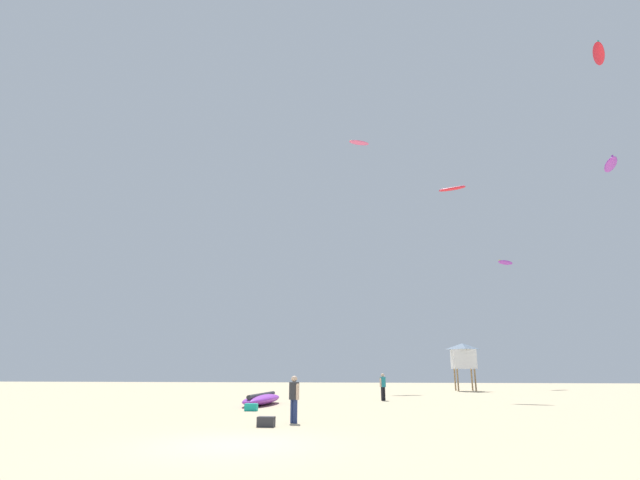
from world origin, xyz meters
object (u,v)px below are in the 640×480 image
at_px(kite_grounded_near, 262,399).
at_px(gear_bag, 251,407).
at_px(lifeguard_tower, 463,356).
at_px(kite_aloft_2, 505,262).
at_px(kite_aloft_1, 359,143).
at_px(kite_aloft_3, 599,54).
at_px(person_midground, 383,385).
at_px(kite_aloft_0, 452,189).
at_px(kite_aloft_4, 611,164).
at_px(cooler_box, 266,422).
at_px(person_foreground, 294,395).

distance_m(kite_grounded_near, gear_bag, 3.72).
xyz_separation_m(lifeguard_tower, kite_aloft_2, (7.16, 9.26, 10.55)).
bearing_deg(kite_aloft_1, kite_grounded_near, -101.54).
bearing_deg(lifeguard_tower, kite_aloft_1, 149.40).
distance_m(kite_aloft_1, kite_aloft_3, 25.40).
height_order(person_midground, kite_aloft_2, kite_aloft_2).
distance_m(lifeguard_tower, kite_aloft_0, 15.79).
bearing_deg(kite_aloft_4, gear_bag, -163.66).
relative_size(gear_bag, kite_aloft_4, 0.22).
xyz_separation_m(kite_aloft_0, kite_aloft_1, (-7.52, 14.85, 11.99)).
bearing_deg(kite_aloft_0, kite_aloft_2, 65.13).
height_order(gear_bag, kite_aloft_3, kite_aloft_3).
height_order(person_midground, kite_aloft_0, kite_aloft_0).
height_order(person_midground, kite_aloft_3, kite_aloft_3).
bearing_deg(kite_aloft_2, gear_bag, -123.00).
relative_size(cooler_box, kite_aloft_1, 0.22).
bearing_deg(kite_aloft_0, kite_aloft_3, -7.56).
relative_size(person_midground, kite_aloft_4, 0.63).
relative_size(cooler_box, gear_bag, 1.00).
relative_size(lifeguard_tower, kite_aloft_3, 1.22).
relative_size(person_midground, gear_bag, 2.86).
bearing_deg(kite_aloft_4, person_midground, 170.94).
bearing_deg(gear_bag, person_foreground, -60.14).
bearing_deg(kite_aloft_3, gear_bag, -153.79).
bearing_deg(cooler_box, kite_aloft_1, 85.70).
distance_m(person_midground, gear_bag, 10.29).
bearing_deg(kite_grounded_near, kite_aloft_0, 37.63).
distance_m(cooler_box, gear_bag, 6.38).
bearing_deg(kite_aloft_1, kite_aloft_2, 13.52).
relative_size(kite_grounded_near, kite_aloft_1, 2.01).
xyz_separation_m(lifeguard_tower, gear_bag, (-13.68, -22.84, -2.89)).
bearing_deg(person_midground, kite_aloft_0, 81.38).
height_order(person_foreground, kite_aloft_3, kite_aloft_3).
distance_m(kite_aloft_1, kite_aloft_2, 21.75).
bearing_deg(kite_grounded_near, kite_aloft_2, 53.24).
distance_m(person_midground, kite_aloft_0, 16.64).
bearing_deg(kite_grounded_near, kite_aloft_4, 6.25).
relative_size(kite_grounded_near, kite_aloft_2, 2.13).
xyz_separation_m(person_foreground, kite_aloft_4, (17.57, 10.79, 12.95)).
bearing_deg(gear_bag, kite_aloft_3, 26.21).
bearing_deg(kite_aloft_0, person_midground, -139.58).
height_order(lifeguard_tower, cooler_box, lifeguard_tower).
height_order(kite_aloft_0, kite_aloft_1, kite_aloft_1).
relative_size(person_foreground, kite_aloft_4, 0.63).
bearing_deg(kite_aloft_1, person_midground, -85.68).
bearing_deg(kite_aloft_3, cooler_box, -140.83).
relative_size(person_midground, kite_aloft_3, 0.47).
bearing_deg(lifeguard_tower, person_midground, -117.31).
xyz_separation_m(kite_grounded_near, gear_bag, (0.38, -3.69, -0.13)).
xyz_separation_m(person_midground, kite_aloft_4, (14.20, -2.27, 12.95)).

